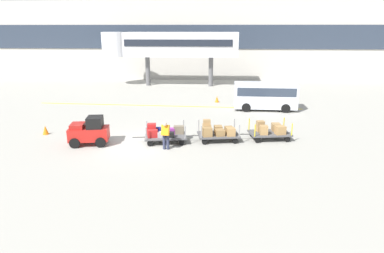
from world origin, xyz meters
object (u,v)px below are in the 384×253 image
at_px(baggage_cart_lead, 164,133).
at_px(safety_cone_far, 217,99).
at_px(baggage_handler, 166,134).
at_px(shuttle_van, 265,94).
at_px(baggage_tug, 89,131).
at_px(baggage_cart_middle, 217,132).
at_px(safety_cone_near, 45,130).
at_px(baggage_cart_tail, 270,131).

distance_m(baggage_cart_lead, safety_cone_far, 11.40).
bearing_deg(baggage_handler, shuttle_van, 55.79).
bearing_deg(baggage_handler, baggage_cart_lead, 101.58).
relative_size(baggage_handler, safety_cone_far, 2.84).
bearing_deg(baggage_tug, shuttle_van, 39.91).
distance_m(baggage_handler, safety_cone_far, 12.57).
bearing_deg(baggage_cart_middle, baggage_handler, -148.93).
distance_m(baggage_cart_lead, baggage_cart_middle, 3.02).
height_order(baggage_cart_lead, safety_cone_far, baggage_cart_lead).
distance_m(baggage_cart_middle, shuttle_van, 8.91).
bearing_deg(shuttle_van, safety_cone_near, -152.57).
bearing_deg(safety_cone_near, baggage_cart_tail, -0.72).
bearing_deg(baggage_cart_tail, baggage_cart_middle, -171.30).
relative_size(shuttle_van, safety_cone_far, 8.85).
height_order(shuttle_van, safety_cone_far, shuttle_van).
relative_size(baggage_tug, baggage_cart_tail, 0.73).
height_order(baggage_cart_lead, baggage_cart_middle, baggage_cart_middle).
height_order(baggage_cart_middle, shuttle_van, shuttle_van).
bearing_deg(baggage_cart_tail, safety_cone_near, 179.28).
xyz_separation_m(baggage_cart_lead, baggage_cart_middle, (3.00, 0.39, 0.03)).
xyz_separation_m(baggage_cart_tail, shuttle_van, (0.78, 7.55, 0.72)).
bearing_deg(baggage_cart_lead, safety_cone_far, 74.13).
height_order(baggage_cart_middle, baggage_handler, baggage_handler).
bearing_deg(safety_cone_far, baggage_cart_lead, -105.87).
bearing_deg(baggage_cart_middle, baggage_cart_tail, 8.70).
relative_size(baggage_tug, baggage_cart_middle, 0.73).
relative_size(baggage_cart_lead, shuttle_van, 0.63).
bearing_deg(baggage_tug, baggage_cart_middle, 8.63).
distance_m(baggage_cart_tail, baggage_handler, 6.17).
bearing_deg(baggage_cart_lead, baggage_cart_middle, 7.34).
bearing_deg(safety_cone_near, shuttle_van, 27.43).
relative_size(baggage_cart_lead, safety_cone_far, 5.59).
height_order(baggage_handler, shuttle_van, shuttle_van).
distance_m(baggage_cart_middle, baggage_cart_tail, 3.09).
height_order(shuttle_van, safety_cone_near, shuttle_van).
bearing_deg(baggage_cart_tail, safety_cone_far, 106.18).
height_order(baggage_cart_middle, safety_cone_far, baggage_cart_middle).
distance_m(baggage_tug, safety_cone_near, 3.80).
xyz_separation_m(baggage_tug, baggage_handler, (4.29, -0.58, 0.11)).
distance_m(baggage_cart_middle, baggage_handler, 3.21).
height_order(baggage_cart_lead, safety_cone_near, baggage_cart_lead).
relative_size(baggage_cart_tail, safety_cone_near, 5.59).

